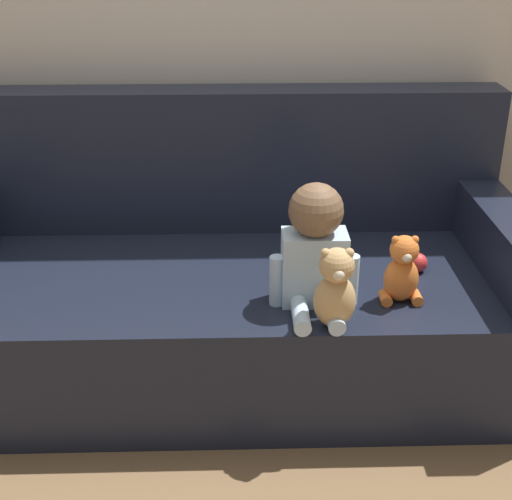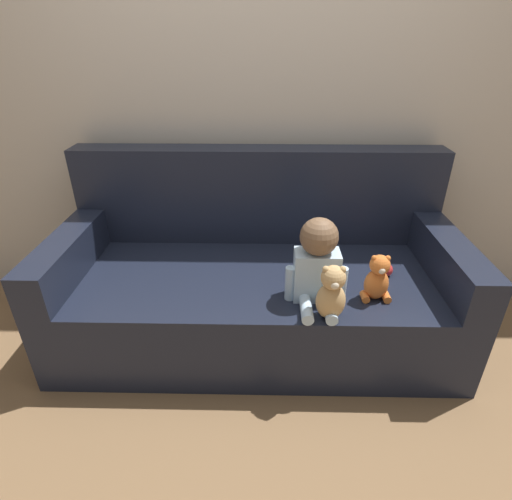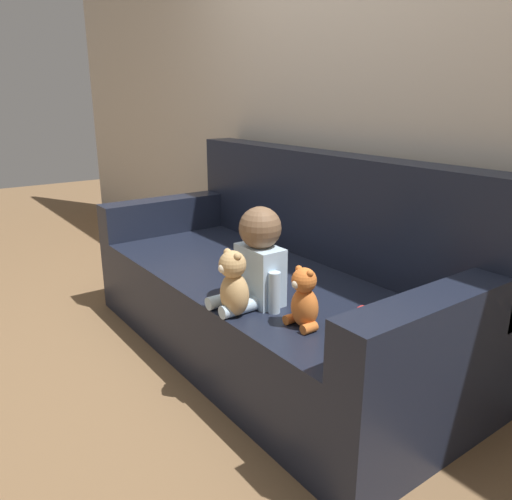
% 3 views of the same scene
% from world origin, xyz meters
% --- Properties ---
extents(ground_plane, '(12.00, 12.00, 0.00)m').
position_xyz_m(ground_plane, '(0.00, 0.00, 0.00)').
color(ground_plane, brown).
extents(wall_back, '(8.00, 0.05, 2.60)m').
position_xyz_m(wall_back, '(0.00, 0.56, 1.30)').
color(wall_back, beige).
rests_on(wall_back, ground_plane).
extents(couch, '(2.14, 0.96, 1.00)m').
position_xyz_m(couch, '(0.00, 0.07, 0.33)').
color(couch, black).
rests_on(couch, ground_plane).
extents(person_baby, '(0.29, 0.31, 0.41)m').
position_xyz_m(person_baby, '(0.28, -0.27, 0.63)').
color(person_baby, silver).
rests_on(person_baby, couch).
extents(teddy_bear_brown, '(0.13, 0.12, 0.27)m').
position_xyz_m(teddy_bear_brown, '(0.33, -0.42, 0.57)').
color(teddy_bear_brown, tan).
rests_on(teddy_bear_brown, couch).
extents(plush_toy_side, '(0.14, 0.11, 0.24)m').
position_xyz_m(plush_toy_side, '(0.57, -0.26, 0.55)').
color(plush_toy_side, orange).
rests_on(plush_toy_side, couch).
extents(toy_ball, '(0.07, 0.07, 0.07)m').
position_xyz_m(toy_ball, '(0.68, -0.05, 0.47)').
color(toy_ball, red).
rests_on(toy_ball, couch).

